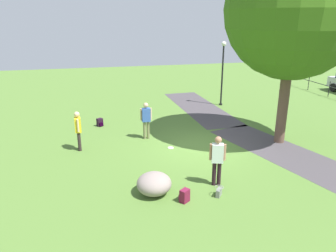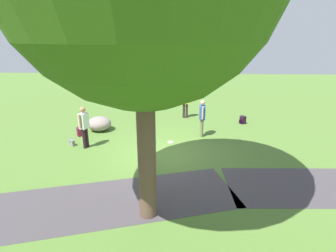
{
  "view_description": "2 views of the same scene",
  "coord_description": "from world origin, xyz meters",
  "px_view_note": "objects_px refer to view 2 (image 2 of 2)",
  "views": [
    {
      "loc": [
        12.05,
        -4.32,
        5.22
      ],
      "look_at": [
        -0.4,
        -1.31,
        0.9
      ],
      "focal_mm": 34.81,
      "sensor_mm": 36.0,
      "label": 1
    },
    {
      "loc": [
        -0.51,
        9.09,
        4.2
      ],
      "look_at": [
        -0.08,
        -0.73,
        0.9
      ],
      "focal_mm": 28.11,
      "sensor_mm": 36.0,
      "label": 2
    }
  ],
  "objects_px": {
    "passerby_on_path": "(202,116)",
    "woman_with_handbag": "(84,124)",
    "man_near_boulder": "(185,101)",
    "frisbee_on_grass": "(171,142)",
    "lawn_boulder": "(99,124)",
    "backpack_by_boulder": "(80,132)",
    "spare_backpack_on_lawn": "(243,120)",
    "handbag_on_grass": "(72,142)"
  },
  "relations": [
    {
      "from": "man_near_boulder",
      "to": "passerby_on_path",
      "type": "distance_m",
      "value": 2.98
    },
    {
      "from": "man_near_boulder",
      "to": "passerby_on_path",
      "type": "height_order",
      "value": "passerby_on_path"
    },
    {
      "from": "lawn_boulder",
      "to": "man_near_boulder",
      "type": "distance_m",
      "value": 4.76
    },
    {
      "from": "passerby_on_path",
      "to": "backpack_by_boulder",
      "type": "xyz_separation_m",
      "value": [
        5.47,
        0.18,
        -0.77
      ]
    },
    {
      "from": "backpack_by_boulder",
      "to": "woman_with_handbag",
      "type": "bearing_deg",
      "value": 119.4
    },
    {
      "from": "man_near_boulder",
      "to": "frisbee_on_grass",
      "type": "height_order",
      "value": "man_near_boulder"
    },
    {
      "from": "backpack_by_boulder",
      "to": "frisbee_on_grass",
      "type": "relative_size",
      "value": 1.66
    },
    {
      "from": "passerby_on_path",
      "to": "frisbee_on_grass",
      "type": "distance_m",
      "value": 1.83
    },
    {
      "from": "man_near_boulder",
      "to": "backpack_by_boulder",
      "type": "height_order",
      "value": "man_near_boulder"
    },
    {
      "from": "lawn_boulder",
      "to": "man_near_boulder",
      "type": "xyz_separation_m",
      "value": [
        -4.12,
        -2.3,
        0.61
      ]
    },
    {
      "from": "lawn_boulder",
      "to": "woman_with_handbag",
      "type": "relative_size",
      "value": 0.84
    },
    {
      "from": "man_near_boulder",
      "to": "passerby_on_path",
      "type": "xyz_separation_m",
      "value": [
        -0.68,
        2.9,
        0.01
      ]
    },
    {
      "from": "spare_backpack_on_lawn",
      "to": "frisbee_on_grass",
      "type": "bearing_deg",
      "value": 37.17
    },
    {
      "from": "lawn_boulder",
      "to": "frisbee_on_grass",
      "type": "xyz_separation_m",
      "value": [
        -3.44,
        1.39,
        -0.33
      ]
    },
    {
      "from": "woman_with_handbag",
      "to": "passerby_on_path",
      "type": "bearing_deg",
      "value": -162.81
    },
    {
      "from": "handbag_on_grass",
      "to": "spare_backpack_on_lawn",
      "type": "height_order",
      "value": "spare_backpack_on_lawn"
    },
    {
      "from": "handbag_on_grass",
      "to": "spare_backpack_on_lawn",
      "type": "xyz_separation_m",
      "value": [
        -7.68,
        -3.26,
        0.05
      ]
    },
    {
      "from": "passerby_on_path",
      "to": "handbag_on_grass",
      "type": "height_order",
      "value": "passerby_on_path"
    },
    {
      "from": "frisbee_on_grass",
      "to": "woman_with_handbag",
      "type": "bearing_deg",
      "value": 11.41
    },
    {
      "from": "backpack_by_boulder",
      "to": "spare_backpack_on_lawn",
      "type": "distance_m",
      "value": 8.03
    },
    {
      "from": "frisbee_on_grass",
      "to": "handbag_on_grass",
      "type": "bearing_deg",
      "value": 7.18
    },
    {
      "from": "passerby_on_path",
      "to": "woman_with_handbag",
      "type": "bearing_deg",
      "value": 17.19
    },
    {
      "from": "woman_with_handbag",
      "to": "frisbee_on_grass",
      "type": "bearing_deg",
      "value": -168.59
    },
    {
      "from": "man_near_boulder",
      "to": "woman_with_handbag",
      "type": "bearing_deg",
      "value": 47.02
    },
    {
      "from": "man_near_boulder",
      "to": "passerby_on_path",
      "type": "bearing_deg",
      "value": 103.15
    },
    {
      "from": "woman_with_handbag",
      "to": "lawn_boulder",
      "type": "bearing_deg",
      "value": -88.54
    },
    {
      "from": "passerby_on_path",
      "to": "spare_backpack_on_lawn",
      "type": "distance_m",
      "value": 3.09
    },
    {
      "from": "man_near_boulder",
      "to": "backpack_by_boulder",
      "type": "xyz_separation_m",
      "value": [
        4.8,
        3.07,
        -0.75
      ]
    },
    {
      "from": "man_near_boulder",
      "to": "handbag_on_grass",
      "type": "xyz_separation_m",
      "value": [
        4.74,
        4.19,
        -0.81
      ]
    },
    {
      "from": "passerby_on_path",
      "to": "frisbee_on_grass",
      "type": "height_order",
      "value": "passerby_on_path"
    },
    {
      "from": "backpack_by_boulder",
      "to": "lawn_boulder",
      "type": "bearing_deg",
      "value": -130.93
    },
    {
      "from": "woman_with_handbag",
      "to": "frisbee_on_grass",
      "type": "xyz_separation_m",
      "value": [
        -3.39,
        -0.68,
        -0.97
      ]
    },
    {
      "from": "man_near_boulder",
      "to": "spare_backpack_on_lawn",
      "type": "distance_m",
      "value": 3.18
    },
    {
      "from": "woman_with_handbag",
      "to": "passerby_on_path",
      "type": "distance_m",
      "value": 4.97
    },
    {
      "from": "lawn_boulder",
      "to": "passerby_on_path",
      "type": "relative_size",
      "value": 0.85
    },
    {
      "from": "lawn_boulder",
      "to": "backpack_by_boulder",
      "type": "height_order",
      "value": "lawn_boulder"
    },
    {
      "from": "lawn_boulder",
      "to": "passerby_on_path",
      "type": "xyz_separation_m",
      "value": [
        -4.8,
        0.6,
        0.63
      ]
    },
    {
      "from": "man_near_boulder",
      "to": "handbag_on_grass",
      "type": "relative_size",
      "value": 4.3
    },
    {
      "from": "man_near_boulder",
      "to": "handbag_on_grass",
      "type": "bearing_deg",
      "value": 41.52
    },
    {
      "from": "woman_with_handbag",
      "to": "backpack_by_boulder",
      "type": "distance_m",
      "value": 1.68
    },
    {
      "from": "handbag_on_grass",
      "to": "woman_with_handbag",
      "type": "bearing_deg",
      "value": 165.52
    },
    {
      "from": "spare_backpack_on_lawn",
      "to": "man_near_boulder",
      "type": "bearing_deg",
      "value": -17.68
    }
  ]
}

